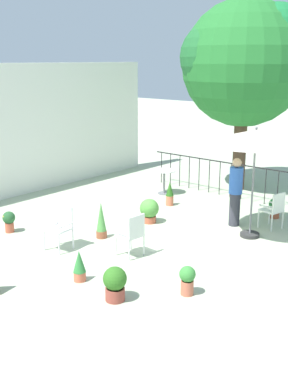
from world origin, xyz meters
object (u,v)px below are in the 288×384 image
Objects in this scene: potted_plant_0 at (170,193)px; potted_plant_2 at (115,283)px; patio_chair_0 at (61,225)px; potted_plant_5 at (79,266)px; patio_umbrella_0 at (256,138)px; potted_plant_8 at (275,207)px; shade_tree at (244,63)px; potted_plant_1 at (9,220)px; patio_chair_2 at (274,208)px; potted_plant_4 at (149,210)px; potted_plant_3 at (101,221)px; patio_chair_1 at (133,232)px; potted_plant_6 at (187,279)px; standing_person at (236,191)px; cafe_table_0 at (164,177)px.

potted_plant_2 is at bearing -151.69° from potted_plant_0.
patio_chair_0 is 1.55× the size of potted_plant_5.
potted_plant_8 is (1.60, 0.18, -1.99)m from patio_umbrella_0.
shade_tree reaches higher than potted_plant_1.
patio_chair_2 is 1.50× the size of potted_plant_4.
potted_plant_3 is (-2.26, 2.51, -1.87)m from patio_umbrella_0.
patio_umbrella_0 is 3.15m from potted_plant_4.
patio_chair_2 is at bearing -4.74° from potted_plant_2.
patio_umbrella_0 is 3.37m from patio_chair_1.
potted_plant_5 is 1.98m from potted_plant_6.
patio_umbrella_0 is 3.52m from potted_plant_0.
potted_plant_3 is at bearing 145.65° from standing_person.
potted_plant_4 is (1.82, 1.09, -0.20)m from patio_chair_1.
patio_chair_2 is (0.80, -0.17, -1.75)m from patio_umbrella_0.
patio_umbrella_0 reaches higher than patio_chair_2.
patio_umbrella_0 is 2.56m from potted_plant_8.
potted_plant_4 reaches higher than potted_plant_5.
patio_umbrella_0 reaches higher than potted_plant_8.
patio_chair_0 is at bearing -84.56° from potted_plant_1.
patio_chair_0 reaches higher than potted_plant_8.
patio_chair_1 is 1.29m from potted_plant_3.
potted_plant_4 is (2.49, -0.35, -0.21)m from patio_chair_0.
potted_plant_1 is at bearing 142.56° from potted_plant_4.
patio_chair_2 reaches higher than potted_plant_4.
potted_plant_5 is (0.10, 1.00, -0.02)m from potted_plant_2.
standing_person is at bearing -97.17° from potted_plant_0.
cafe_table_0 is 6.36m from potted_plant_6.
potted_plant_0 is 1.14× the size of potted_plant_2.
potted_plant_6 is at bearing -89.05° from patio_chair_0.
potted_plant_4 is at bearing 107.91° from patio_umbrella_0.
potted_plant_6 is at bearing -108.74° from patio_chair_1.
potted_plant_3 is at bearing 72.94° from potted_plant_6.
patio_chair_2 is 4.03m from potted_plant_6.
patio_chair_0 is 4.23m from standing_person.
potted_plant_6 is (-4.72, -4.26, -0.22)m from cafe_table_0.
patio_chair_2 reaches higher than patio_chair_1.
patio_chair_0 reaches higher than potted_plant_1.
potted_plant_3 is (-3.07, 2.68, -0.12)m from patio_chair_2.
potted_plant_4 reaches higher than potted_plant_8.
potted_plant_0 is at bearing 25.85° from patio_chair_1.
cafe_table_0 is 3.94m from patio_chair_2.
potted_plant_1 is (-4.12, 1.53, -0.05)m from potted_plant_0.
cafe_table_0 is 4.78m from patio_chair_1.
patio_chair_0 is 4.98m from patio_chair_2.
potted_plant_6 is at bearing -161.45° from standing_person.
patio_umbrella_0 is 4.68m from potted_plant_5.
patio_chair_2 is (3.39, -1.44, 0.00)m from patio_chair_1.
potted_plant_2 is at bearing -100.11° from potted_plant_1.
potted_plant_3 is at bearing 138.92° from patio_chair_2.
potted_plant_5 is (-1.79, -1.27, -0.10)m from potted_plant_3.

